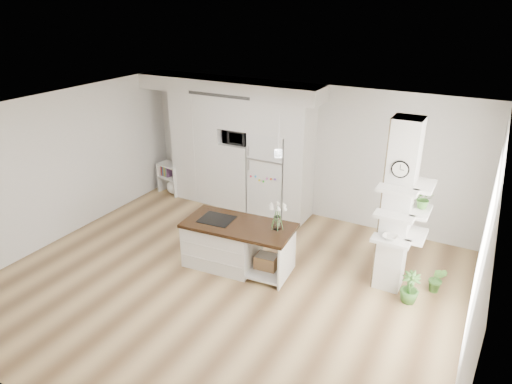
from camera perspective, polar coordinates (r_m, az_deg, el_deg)
floor at (r=7.44m, az=-3.99°, el=-11.25°), size 7.00×6.00×0.01m
room at (r=6.57m, az=-4.44°, el=2.20°), size 7.04×6.04×2.72m
cabinet_wall at (r=9.55m, az=-3.07°, el=6.83°), size 4.00×0.71×2.70m
refrigerator at (r=9.34m, az=1.91°, el=2.37°), size 0.78×0.69×1.75m
column at (r=6.95m, az=17.80°, el=-2.20°), size 0.69×0.90×2.70m
window at (r=6.07m, az=26.51°, el=-5.94°), size 0.00×2.40×2.40m
pendant_light at (r=5.91m, az=10.32°, el=2.18°), size 0.12×0.12×0.10m
kitchen_island at (r=7.67m, az=-3.46°, el=-6.28°), size 1.87×1.00×1.38m
bookshelf at (r=10.65m, az=-10.45°, el=1.41°), size 0.64×0.44×0.70m
floor_plant_a at (r=7.61m, az=21.72°, el=-10.11°), size 0.29×0.25×0.46m
floor_plant_b at (r=7.25m, az=18.67°, el=-11.25°), size 0.35×0.35×0.50m
microwave at (r=9.41m, az=-2.31°, el=7.00°), size 0.54×0.37×0.30m
shelf_plant at (r=7.00m, az=20.25°, el=-0.78°), size 0.27×0.23×0.30m
decor_bowl at (r=6.91m, az=16.41°, el=-5.43°), size 0.22×0.22×0.05m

